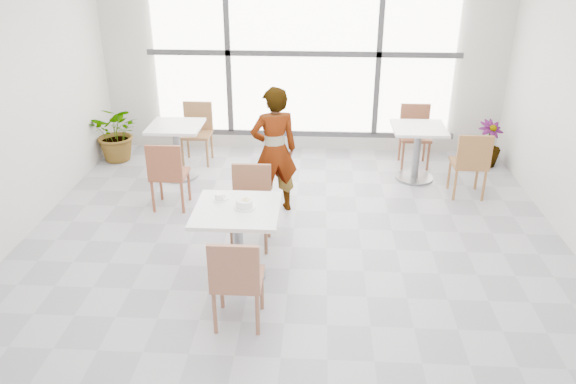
# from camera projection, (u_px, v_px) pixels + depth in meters

# --- Properties ---
(floor) EXTENTS (7.00, 7.00, 0.00)m
(floor) POSITION_uv_depth(u_px,v_px,m) (290.00, 269.00, 5.69)
(floor) COLOR #9E9EA5
(floor) RESTS_ON ground
(wall_back) EXTENTS (6.00, 0.00, 6.00)m
(wall_back) POSITION_uv_depth(u_px,v_px,m) (303.00, 52.00, 8.22)
(wall_back) COLOR silver
(wall_back) RESTS_ON ground
(window) EXTENTS (4.60, 0.07, 2.52)m
(window) POSITION_uv_depth(u_px,v_px,m) (303.00, 53.00, 8.16)
(window) COLOR white
(window) RESTS_ON ground
(main_table) EXTENTS (0.80, 0.80, 0.75)m
(main_table) POSITION_uv_depth(u_px,v_px,m) (238.00, 230.00, 5.35)
(main_table) COLOR white
(main_table) RESTS_ON ground
(chair_near) EXTENTS (0.42, 0.42, 0.87)m
(chair_near) POSITION_uv_depth(u_px,v_px,m) (236.00, 278.00, 4.65)
(chair_near) COLOR #A2664C
(chair_near) RESTS_ON ground
(chair_far) EXTENTS (0.42, 0.42, 0.87)m
(chair_far) POSITION_uv_depth(u_px,v_px,m) (251.00, 200.00, 6.00)
(chair_far) COLOR #8E5A3E
(chair_far) RESTS_ON ground
(oatmeal_bowl) EXTENTS (0.21, 0.21, 0.09)m
(oatmeal_bowl) POSITION_uv_depth(u_px,v_px,m) (244.00, 204.00, 5.25)
(oatmeal_bowl) COLOR white
(oatmeal_bowl) RESTS_ON main_table
(coffee_cup) EXTENTS (0.16, 0.13, 0.07)m
(coffee_cup) POSITION_uv_depth(u_px,v_px,m) (219.00, 197.00, 5.40)
(coffee_cup) COLOR white
(coffee_cup) RESTS_ON main_table
(person) EXTENTS (0.65, 0.53, 1.54)m
(person) POSITION_uv_depth(u_px,v_px,m) (274.00, 151.00, 6.59)
(person) COLOR black
(person) RESTS_ON ground
(bg_table_left) EXTENTS (0.70, 0.70, 0.75)m
(bg_table_left) POSITION_uv_depth(u_px,v_px,m) (177.00, 143.00, 7.64)
(bg_table_left) COLOR white
(bg_table_left) RESTS_ON ground
(bg_table_right) EXTENTS (0.70, 0.70, 0.75)m
(bg_table_right) POSITION_uv_depth(u_px,v_px,m) (417.00, 146.00, 7.56)
(bg_table_right) COLOR white
(bg_table_right) RESTS_ON ground
(bg_chair_left_near) EXTENTS (0.42, 0.42, 0.87)m
(bg_chair_left_near) POSITION_uv_depth(u_px,v_px,m) (168.00, 172.00, 6.71)
(bg_chair_left_near) COLOR brown
(bg_chair_left_near) RESTS_ON ground
(bg_chair_left_far) EXTENTS (0.42, 0.42, 0.87)m
(bg_chair_left_far) POSITION_uv_depth(u_px,v_px,m) (197.00, 128.00, 8.19)
(bg_chair_left_far) COLOR #9C6B41
(bg_chair_left_far) RESTS_ON ground
(bg_chair_right_near) EXTENTS (0.42, 0.42, 0.87)m
(bg_chair_right_near) POSITION_uv_depth(u_px,v_px,m) (471.00, 161.00, 7.02)
(bg_chair_right_near) COLOR #9C6638
(bg_chair_right_near) RESTS_ON ground
(bg_chair_right_far) EXTENTS (0.42, 0.42, 0.87)m
(bg_chair_right_far) POSITION_uv_depth(u_px,v_px,m) (415.00, 131.00, 8.08)
(bg_chair_right_far) COLOR brown
(bg_chair_right_far) RESTS_ON ground
(plant_left) EXTENTS (0.81, 0.71, 0.85)m
(plant_left) POSITION_uv_depth(u_px,v_px,m) (117.00, 133.00, 8.24)
(plant_left) COLOR #5B7D42
(plant_left) RESTS_ON ground
(plant_right) EXTENTS (0.49, 0.49, 0.67)m
(plant_right) POSITION_uv_depth(u_px,v_px,m) (488.00, 144.00, 8.07)
(plant_right) COLOR #4C7C42
(plant_right) RESTS_ON ground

